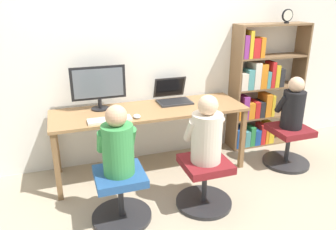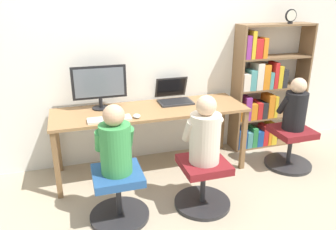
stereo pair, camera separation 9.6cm
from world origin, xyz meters
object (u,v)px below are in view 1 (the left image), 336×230
at_px(keyboard, 110,120).
at_px(desktop_monitor, 99,86).
at_px(person_near_shelf, 293,105).
at_px(person_at_laptop, 207,133).
at_px(office_chair_right, 205,182).
at_px(person_at_monitor, 118,144).
at_px(office_chair_left, 121,195).
at_px(bookshelf, 259,93).
at_px(desk_clock, 287,16).
at_px(office_chair_side, 288,145).
at_px(laptop, 173,97).

bearing_deg(keyboard, desktop_monitor, 96.02).
relative_size(desktop_monitor, person_near_shelf, 0.97).
xyz_separation_m(desktop_monitor, person_at_laptop, (0.79, -0.94, -0.25)).
relative_size(office_chair_right, person_at_laptop, 0.85).
distance_m(office_chair_right, person_at_monitor, 0.92).
height_order(office_chair_left, bookshelf, bookshelf).
xyz_separation_m(office_chair_right, desk_clock, (1.42, 0.93, 1.39)).
relative_size(keyboard, desk_clock, 2.57).
bearing_deg(office_chair_side, office_chair_right, -161.70).
xyz_separation_m(office_chair_left, person_near_shelf, (2.02, 0.38, 0.48)).
distance_m(desktop_monitor, office_chair_right, 1.44).
relative_size(person_at_laptop, bookshelf, 0.40).
bearing_deg(desktop_monitor, bookshelf, 1.09).
bearing_deg(desktop_monitor, person_at_laptop, -49.93).
distance_m(person_at_monitor, office_chair_side, 2.10).
bearing_deg(office_chair_left, office_chair_right, -2.84).
xyz_separation_m(office_chair_left, person_at_monitor, (0.00, 0.00, 0.48)).
bearing_deg(office_chair_left, bookshelf, 25.76).
bearing_deg(person_at_monitor, desktop_monitor, 91.10).
height_order(office_chair_left, person_at_monitor, person_at_monitor).
distance_m(office_chair_right, desk_clock, 2.20).
bearing_deg(office_chair_side, bookshelf, 95.29).
bearing_deg(office_chair_left, laptop, 48.86).
xyz_separation_m(keyboard, office_chair_left, (-0.02, -0.54, -0.50)).
xyz_separation_m(bookshelf, office_chair_side, (0.05, -0.58, -0.47)).
bearing_deg(person_near_shelf, office_chair_right, -161.53).
xyz_separation_m(keyboard, desk_clock, (2.18, 0.36, 0.89)).
distance_m(office_chair_left, person_at_laptop, 0.92).
relative_size(office_chair_right, office_chair_side, 1.00).
xyz_separation_m(person_at_monitor, desk_clock, (2.20, 0.89, 0.91)).
distance_m(person_at_laptop, bookshelf, 1.54).
distance_m(office_chair_right, office_chair_side, 1.30).
xyz_separation_m(office_chair_side, person_near_shelf, (0.00, 0.00, 0.48)).
bearing_deg(desktop_monitor, office_chair_right, -50.06).
xyz_separation_m(keyboard, person_near_shelf, (1.99, -0.16, -0.02)).
bearing_deg(laptop, person_near_shelf, -23.94).
height_order(desktop_monitor, desk_clock, desk_clock).
height_order(desktop_monitor, person_near_shelf, desktop_monitor).
bearing_deg(keyboard, person_at_laptop, -37.21).
xyz_separation_m(person_at_laptop, person_near_shelf, (1.24, 0.41, -0.01)).
relative_size(desktop_monitor, bookshelf, 0.36).
distance_m(keyboard, office_chair_left, 0.73).
height_order(office_chair_side, person_near_shelf, person_near_shelf).
xyz_separation_m(laptop, person_at_monitor, (-0.80, -0.91, -0.05)).
distance_m(person_at_laptop, office_chair_side, 1.39).
height_order(laptop, office_chair_right, laptop).
distance_m(keyboard, person_near_shelf, 2.00).
relative_size(keyboard, office_chair_left, 0.79).
bearing_deg(office_chair_left, person_at_monitor, 90.00).
xyz_separation_m(desktop_monitor, office_chair_side, (2.03, -0.54, -0.74)).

